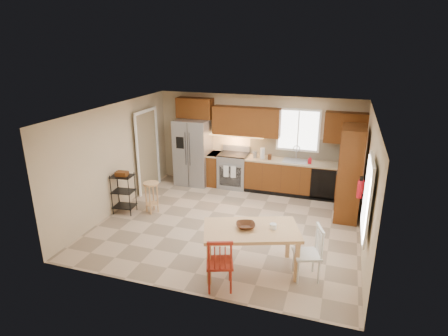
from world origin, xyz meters
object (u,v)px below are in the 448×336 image
at_px(chair_white, 307,253).
at_px(table_bowl, 246,228).
at_px(refrigerator, 193,152).
at_px(table_jar, 273,228).
at_px(pantry, 350,173).
at_px(soap_bottle, 310,160).
at_px(bar_stool, 152,197).
at_px(fire_extinguisher, 360,189).
at_px(dining_table, 251,250).
at_px(utility_cart, 124,193).
at_px(chair_red, 220,262).
at_px(range_stove, 233,171).

xyz_separation_m(chair_white, table_bowl, (-1.05, -0.05, 0.32)).
height_order(refrigerator, table_jar, refrigerator).
bearing_deg(table_jar, refrigerator, 129.52).
relative_size(pantry, table_bowl, 6.44).
distance_m(soap_bottle, bar_stool, 4.01).
bearing_deg(soap_bottle, fire_extinguisher, -59.47).
xyz_separation_m(dining_table, chair_white, (0.95, 0.05, 0.08)).
relative_size(fire_extinguisher, table_bowl, 1.10).
xyz_separation_m(refrigerator, utility_cart, (-0.80, -2.31, -0.43)).
xyz_separation_m(chair_white, utility_cart, (-4.33, 1.30, 0.01)).
relative_size(chair_white, table_bowl, 2.90).
bearing_deg(chair_white, utility_cart, 53.35).
bearing_deg(soap_bottle, chair_red, -102.54).
bearing_deg(bar_stool, range_stove, 52.57).
height_order(refrigerator, fire_extinguisher, refrigerator).
bearing_deg(table_jar, chair_red, -133.10).
bearing_deg(chair_red, soap_bottle, 57.48).
height_order(dining_table, bar_stool, dining_table).
height_order(chair_white, table_jar, chair_white).
height_order(chair_red, bar_stool, chair_red).
bearing_deg(chair_white, refrigerator, 24.42).
xyz_separation_m(soap_bottle, chair_red, (-0.95, -4.28, -0.52)).
distance_m(pantry, table_bowl, 3.20).
relative_size(range_stove, bar_stool, 1.24).
bearing_deg(table_jar, range_stove, 116.24).
bearing_deg(chair_red, table_jar, 26.92).
bearing_deg(fire_extinguisher, soap_bottle, 120.53).
height_order(bar_stool, utility_cart, utility_cart).
height_order(chair_white, bar_stool, chair_white).
bearing_deg(pantry, table_jar, -114.53).
xyz_separation_m(soap_bottle, table_jar, (-0.25, -3.53, -0.17)).
bearing_deg(refrigerator, range_stove, 2.99).
bearing_deg(table_jar, table_bowl, -167.47).
xyz_separation_m(chair_red, table_bowl, (0.25, 0.65, 0.32)).
bearing_deg(pantry, chair_red, -119.37).
bearing_deg(chair_white, range_stove, 13.01).
relative_size(range_stove, chair_red, 0.97).
xyz_separation_m(table_bowl, table_jar, (0.45, 0.10, 0.03)).
height_order(range_stove, chair_red, chair_red).
relative_size(chair_red, chair_white, 1.00).
distance_m(dining_table, table_bowl, 0.41).
distance_m(pantry, chair_red, 3.92).
distance_m(pantry, bar_stool, 4.53).
bearing_deg(range_stove, soap_bottle, -2.40).
xyz_separation_m(refrigerator, soap_bottle, (3.18, -0.02, 0.09)).
relative_size(chair_white, bar_stool, 1.28).
xyz_separation_m(soap_bottle, dining_table, (-0.60, -3.63, -0.60)).
xyz_separation_m(refrigerator, table_bowl, (2.48, -3.65, -0.11)).
relative_size(range_stove, chair_white, 0.97).
relative_size(table_bowl, bar_stool, 0.44).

